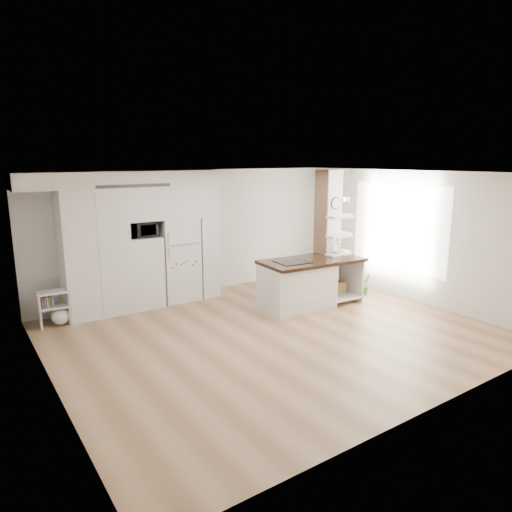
# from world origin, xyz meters

# --- Properties ---
(floor) EXTENTS (7.00, 6.00, 0.01)m
(floor) POSITION_xyz_m (0.00, 0.00, 0.00)
(floor) COLOR #A6815A
(floor) RESTS_ON ground
(room) EXTENTS (7.04, 6.04, 2.72)m
(room) POSITION_xyz_m (0.00, 0.00, 1.86)
(room) COLOR white
(room) RESTS_ON ground
(cabinet_wall) EXTENTS (4.00, 0.71, 2.70)m
(cabinet_wall) POSITION_xyz_m (-1.45, 2.67, 1.51)
(cabinet_wall) COLOR white
(cabinet_wall) RESTS_ON floor
(refrigerator) EXTENTS (0.78, 0.69, 1.75)m
(refrigerator) POSITION_xyz_m (-0.53, 2.68, 0.88)
(refrigerator) COLOR white
(refrigerator) RESTS_ON floor
(column) EXTENTS (0.69, 0.90, 2.70)m
(column) POSITION_xyz_m (2.38, 1.13, 1.35)
(column) COLOR silver
(column) RESTS_ON floor
(window) EXTENTS (0.00, 2.40, 2.40)m
(window) POSITION_xyz_m (3.48, 0.30, 1.50)
(window) COLOR white
(window) RESTS_ON room
(pendant_light) EXTENTS (0.12, 0.12, 0.10)m
(pendant_light) POSITION_xyz_m (1.70, 0.15, 2.12)
(pendant_light) COLOR white
(pendant_light) RESTS_ON room
(kitchen_island) EXTENTS (2.17, 1.15, 1.52)m
(kitchen_island) POSITION_xyz_m (1.33, 0.87, 0.49)
(kitchen_island) COLOR white
(kitchen_island) RESTS_ON floor
(bookshelf) EXTENTS (0.56, 0.34, 0.64)m
(bookshelf) POSITION_xyz_m (-2.98, 2.50, 0.28)
(bookshelf) COLOR white
(bookshelf) RESTS_ON floor
(floor_plant_a) EXTENTS (0.29, 0.26, 0.46)m
(floor_plant_a) POSITION_xyz_m (3.00, 0.71, 0.23)
(floor_plant_a) COLOR #428033
(floor_plant_a) RESTS_ON floor
(floor_plant_b) EXTENTS (0.29, 0.29, 0.44)m
(floor_plant_b) POSITION_xyz_m (3.00, 2.18, 0.22)
(floor_plant_b) COLOR #428033
(floor_plant_b) RESTS_ON floor
(microwave) EXTENTS (0.54, 0.37, 0.30)m
(microwave) POSITION_xyz_m (-1.27, 2.62, 1.57)
(microwave) COLOR #2D2D2D
(microwave) RESTS_ON cabinet_wall
(shelf_plant) EXTENTS (0.27, 0.23, 0.30)m
(shelf_plant) POSITION_xyz_m (2.63, 1.30, 1.52)
(shelf_plant) COLOR #428033
(shelf_plant) RESTS_ON column
(decor_bowl) EXTENTS (0.22, 0.22, 0.05)m
(decor_bowl) POSITION_xyz_m (2.30, 0.90, 1.00)
(decor_bowl) COLOR white
(decor_bowl) RESTS_ON column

